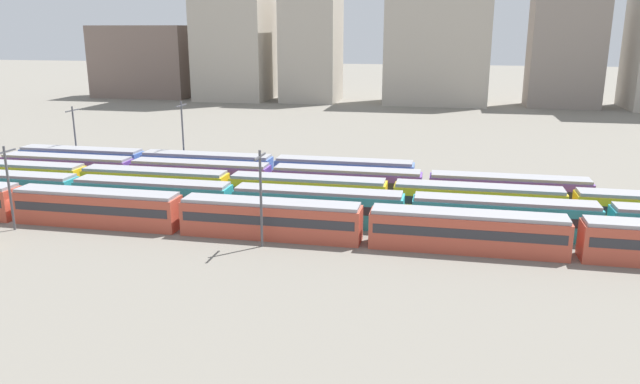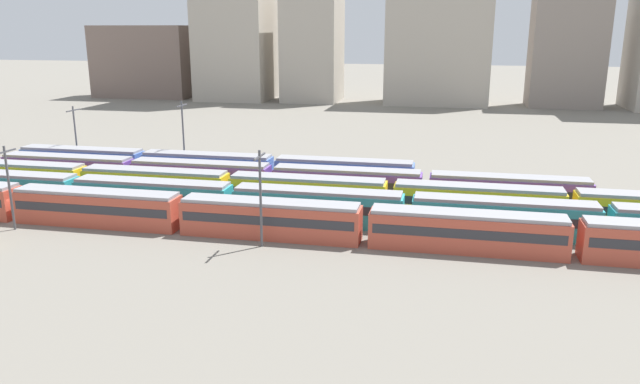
# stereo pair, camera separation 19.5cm
# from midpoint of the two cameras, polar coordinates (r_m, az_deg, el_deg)

# --- Properties ---
(ground_plane) EXTENTS (600.00, 600.00, 0.00)m
(ground_plane) POSITION_cam_midpoint_polar(r_m,az_deg,el_deg) (81.64, -22.13, -0.22)
(ground_plane) COLOR slate
(train_track_0) EXTENTS (93.60, 3.06, 3.75)m
(train_track_0) POSITION_cam_midpoint_polar(r_m,az_deg,el_deg) (59.98, -4.76, -2.51)
(train_track_0) COLOR #BC4C38
(train_track_0) RESTS_ON ground_plane
(train_track_1) EXTENTS (93.60, 3.06, 3.75)m
(train_track_1) POSITION_cam_midpoint_polar(r_m,az_deg,el_deg) (63.93, -0.28, -1.35)
(train_track_1) COLOR teal
(train_track_1) RESTS_ON ground_plane
(train_track_2) EXTENTS (112.50, 3.06, 3.75)m
(train_track_2) POSITION_cam_midpoint_polar(r_m,az_deg,el_deg) (67.87, 6.54, -0.47)
(train_track_2) COLOR yellow
(train_track_2) RESTS_ON ground_plane
(train_track_3) EXTENTS (74.70, 3.06, 3.75)m
(train_track_3) POSITION_cam_midpoint_polar(r_m,az_deg,el_deg) (75.59, -4.64, 1.19)
(train_track_3) COLOR #6B429E
(train_track_3) RESTS_ON ground_plane
(train_track_4) EXTENTS (55.80, 3.06, 3.75)m
(train_track_4) POSITION_cam_midpoint_polar(r_m,az_deg,el_deg) (83.85, -10.66, 2.37)
(train_track_4) COLOR #4C70BC
(train_track_4) RESTS_ON ground_plane
(catenary_pole_0) EXTENTS (0.24, 3.20, 8.76)m
(catenary_pole_0) POSITION_cam_midpoint_polar(r_m,az_deg,el_deg) (68.78, -27.34, 0.71)
(catenary_pole_0) COLOR #4C4C51
(catenary_pole_0) RESTS_ON ground_plane
(catenary_pole_1) EXTENTS (0.24, 3.20, 10.35)m
(catenary_pole_1) POSITION_cam_midpoint_polar(r_m,az_deg,el_deg) (87.53, -12.85, 5.33)
(catenary_pole_1) COLOR #4C4C51
(catenary_pole_1) RESTS_ON ground_plane
(catenary_pole_2) EXTENTS (0.24, 3.20, 9.32)m
(catenary_pole_2) POSITION_cam_midpoint_polar(r_m,az_deg,el_deg) (56.50, -5.69, -0.16)
(catenary_pole_2) COLOR #4C4C51
(catenary_pole_2) RESTS_ON ground_plane
(catenary_pole_3) EXTENTS (0.24, 3.20, 9.24)m
(catenary_pole_3) POSITION_cam_midpoint_polar(r_m,az_deg,el_deg) (95.65, -22.14, 5.05)
(catenary_pole_3) COLOR #4C4C51
(catenary_pole_3) RESTS_ON ground_plane
(distant_building_0) EXTENTS (29.43, 13.05, 21.07)m
(distant_building_0) POSITION_cam_midpoint_polar(r_m,az_deg,el_deg) (193.91, -16.38, 11.69)
(distant_building_0) COLOR #7A665B
(distant_building_0) RESTS_ON ground_plane
(distant_building_1) EXTENTS (20.19, 20.09, 54.72)m
(distant_building_1) POSITION_cam_midpoint_polar(r_m,az_deg,el_deg) (182.00, -8.18, 17.26)
(distant_building_1) COLOR #B2A899
(distant_building_1) RESTS_ON ground_plane
(distant_building_2) EXTENTS (15.39, 17.00, 30.93)m
(distant_building_2) POSITION_cam_midpoint_polar(r_m,az_deg,el_deg) (175.63, -0.84, 13.60)
(distant_building_2) COLOR #B2A899
(distant_building_2) RESTS_ON ground_plane
(distant_building_3) EXTENTS (27.41, 17.32, 32.79)m
(distant_building_3) POSITION_cam_midpoint_polar(r_m,az_deg,el_deg) (171.46, 10.94, 13.62)
(distant_building_3) COLOR #B2A899
(distant_building_3) RESTS_ON ground_plane
(distant_building_4) EXTENTS (18.21, 12.34, 28.97)m
(distant_building_4) POSITION_cam_midpoint_polar(r_m,az_deg,el_deg) (174.05, 22.07, 12.20)
(distant_building_4) COLOR gray
(distant_building_4) RESTS_ON ground_plane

